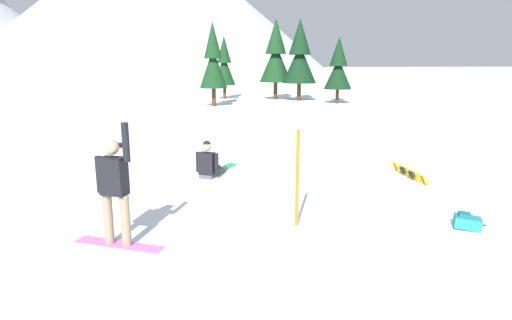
# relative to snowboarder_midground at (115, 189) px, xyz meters

# --- Properties ---
(ground_plane) EXTENTS (800.00, 800.00, 0.00)m
(ground_plane) POSITION_rel_snowboarder_midground_xyz_m (3.91, -1.89, -0.95)
(ground_plane) COLOR white
(snowboarder_midground) EXTENTS (1.45, 1.02, 2.01)m
(snowboarder_midground) POSITION_rel_snowboarder_midground_xyz_m (0.00, 0.00, 0.00)
(snowboarder_midground) COLOR pink
(snowboarder_midground) RESTS_ON ground_plane
(snowboarder_background) EXTENTS (1.31, 1.69, 0.97)m
(snowboarder_background) POSITION_rel_snowboarder_midground_xyz_m (2.02, 4.02, -0.61)
(snowboarder_background) COLOR #4C4C51
(snowboarder_background) RESTS_ON ground_plane
(loose_snowboard_near_left) EXTENTS (0.26, 1.77, 0.26)m
(loose_snowboard_near_left) POSITION_rel_snowboarder_midground_xyz_m (6.96, 2.68, -0.81)
(loose_snowboard_near_left) COLOR yellow
(loose_snowboard_near_left) RESTS_ON ground_plane
(backpack_teal) EXTENTS (0.56, 0.51, 0.29)m
(backpack_teal) POSITION_rel_snowboarder_midground_xyz_m (5.98, -0.68, -0.82)
(backpack_teal) COLOR #1E7A7F
(backpack_teal) RESTS_ON ground_plane
(trail_marker_pole) EXTENTS (0.06, 0.06, 1.75)m
(trail_marker_pole) POSITION_rel_snowboarder_midground_xyz_m (3.08, 0.16, -0.07)
(trail_marker_pole) COLOR orange
(trail_marker_pole) RESTS_ON ground_plane
(pine_tree_young) EXTENTS (2.68, 2.68, 6.30)m
(pine_tree_young) POSITION_rel_snowboarder_midground_xyz_m (12.04, 26.08, 2.49)
(pine_tree_young) COLOR #472D19
(pine_tree_young) RESTS_ON ground_plane
(pine_tree_short) EXTENTS (2.03, 2.03, 4.80)m
(pine_tree_short) POSITION_rel_snowboarder_midground_xyz_m (14.00, 23.07, 1.67)
(pine_tree_short) COLOR #472D19
(pine_tree_short) RESTS_ON ground_plane
(pine_tree_leaning) EXTENTS (1.84, 1.84, 5.19)m
(pine_tree_leaning) POSITION_rel_snowboarder_midground_xyz_m (6.60, 29.51, 1.88)
(pine_tree_leaning) COLOR #472D19
(pine_tree_leaning) RESTS_ON ground_plane
(pine_tree_slender) EXTENTS (2.63, 2.63, 6.45)m
(pine_tree_slender) POSITION_rel_snowboarder_midground_xyz_m (10.58, 27.78, 2.57)
(pine_tree_slender) COLOR #472D19
(pine_tree_slender) RESTS_ON ground_plane
(pine_tree_broad) EXTENTS (1.89, 1.89, 5.68)m
(pine_tree_broad) POSITION_rel_snowboarder_midground_xyz_m (4.79, 23.09, 2.14)
(pine_tree_broad) COLOR #472D19
(pine_tree_broad) RESTS_ON ground_plane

